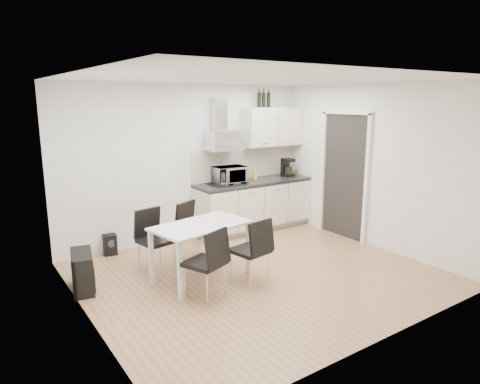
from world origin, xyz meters
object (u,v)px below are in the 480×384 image
Objects in this scene: dining_table at (201,231)px; chair_far_left at (156,242)px; chair_near_left at (204,264)px; chair_near_right at (250,251)px; guitar_amp at (82,271)px; kitchenette at (254,185)px; chair_far_right at (196,232)px; floor_speaker at (110,245)px.

dining_table is 0.70m from chair_far_left.
chair_near_right is (0.69, 0.04, 0.00)m from chair_near_left.
guitar_amp is (-1.00, -0.01, -0.19)m from chair_far_left.
chair_near_right reaches higher than dining_table.
kitchenette reaches higher than chair_far_right.
kitchenette is 2.49m from chair_far_left.
kitchenette is at bearing 26.72° from dining_table.
chair_near_left is at bearing -69.11° from floor_speaker.
kitchenette reaches higher than dining_table.
dining_table is at bearing -56.77° from floor_speaker.
chair_far_left is at bearing -159.11° from kitchenette.
chair_near_right is 1.40× the size of guitar_amp.
kitchenette is 1.88m from chair_far_right.
dining_table is 1.53× the size of chair_near_left.
dining_table is 0.64m from chair_near_left.
chair_near_right is at bearing -58.76° from dining_table.
chair_near_left is at bearing -30.51° from guitar_amp.
chair_far_right is 1.10m from chair_near_right.
chair_far_right is at bearing 173.82° from chair_far_left.
floor_speaker is (-0.97, 0.98, -0.28)m from chair_far_right.
guitar_amp is at bearing 115.37° from chair_near_left.
chair_near_left is 1.57m from guitar_amp.
chair_far_left is 1.00× the size of chair_far_right.
guitar_amp is at bearing 149.81° from dining_table.
chair_near_left is at bearing 173.14° from chair_near_right.
chair_near_right is at bearing -16.64° from guitar_amp.
chair_near_left is at bearing 41.53° from chair_far_right.
guitar_amp is at bearing -21.90° from chair_far_right.
chair_far_right is at bearing 44.13° from chair_near_left.
kitchenette reaches higher than chair_near_left.
floor_speaker is (-0.47, 2.11, -0.28)m from chair_near_left.
guitar_amp is at bearing -10.94° from chair_far_left.
floor_speaker is at bearing 108.82° from chair_near_right.
chair_far_left and chair_near_left have the same top height.
chair_far_left and chair_near_right have the same top height.
kitchenette reaches higher than chair_near_right.
floor_speaker is at bearing -69.64° from chair_far_right.
chair_far_right is 1.41m from floor_speaker.
chair_near_right is (0.84, -1.03, 0.00)m from chair_far_left.
dining_table is at bearing 115.77° from chair_far_left.
chair_far_right reaches higher than floor_speaker.
chair_far_right is at bearing -153.66° from kitchenette.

